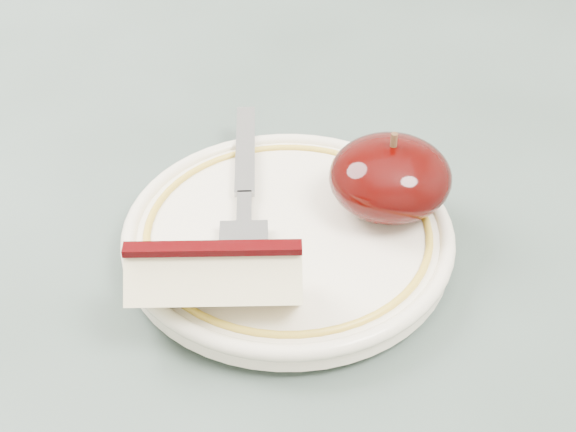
{
  "coord_description": "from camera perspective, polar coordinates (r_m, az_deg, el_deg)",
  "views": [
    {
      "loc": [
        -0.07,
        -0.37,
        1.07
      ],
      "look_at": [
        -0.04,
        -0.03,
        0.78
      ],
      "focal_mm": 50.0,
      "sensor_mm": 36.0,
      "label": 1
    }
  ],
  "objects": [
    {
      "name": "table",
      "position": [
        0.55,
        4.47,
        -7.32
      ],
      "size": [
        0.9,
        0.9,
        0.75
      ],
      "color": "brown",
      "rests_on": "ground"
    },
    {
      "name": "plate",
      "position": [
        0.46,
        -0.0,
        -1.34
      ],
      "size": [
        0.19,
        0.19,
        0.02
      ],
      "color": "beige",
      "rests_on": "table"
    },
    {
      "name": "apple_half",
      "position": [
        0.46,
        7.28,
        2.76
      ],
      "size": [
        0.07,
        0.07,
        0.05
      ],
      "color": "black",
      "rests_on": "plate"
    },
    {
      "name": "apple_wedge",
      "position": [
        0.4,
        -5.21,
        -4.41
      ],
      "size": [
        0.09,
        0.04,
        0.04
      ],
      "rotation": [
        0.0,
        0.0,
        -0.05
      ],
      "color": "#FBEEB9",
      "rests_on": "plate"
    },
    {
      "name": "fork",
      "position": [
        0.47,
        -3.11,
        1.48
      ],
      "size": [
        0.03,
        0.18,
        0.0
      ],
      "rotation": [
        0.0,
        0.0,
        1.53
      ],
      "color": "#96999E",
      "rests_on": "plate"
    }
  ]
}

